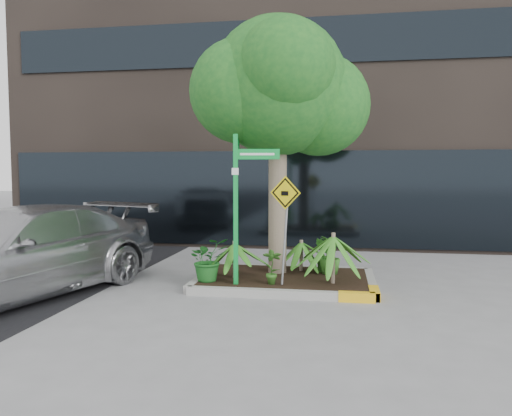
% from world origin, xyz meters
% --- Properties ---
extents(ground, '(80.00, 80.00, 0.00)m').
position_xyz_m(ground, '(0.00, 0.00, 0.00)').
color(ground, gray).
rests_on(ground, ground).
extents(building, '(18.00, 8.00, 15.00)m').
position_xyz_m(building, '(0.50, 8.50, 7.50)').
color(building, '#2D2621').
rests_on(building, ground).
extents(planter, '(3.35, 2.36, 0.15)m').
position_xyz_m(planter, '(0.23, 0.27, 0.10)').
color(planter, '#9E9E99').
rests_on(planter, ground).
extents(tree, '(3.46, 3.07, 5.18)m').
position_xyz_m(tree, '(-0.00, 0.70, 3.79)').
color(tree, gray).
rests_on(tree, ground).
extents(palm_front, '(1.02, 1.02, 1.14)m').
position_xyz_m(palm_front, '(1.10, -0.14, 1.00)').
color(palm_front, gray).
rests_on(palm_front, ground).
extents(palm_left, '(0.78, 0.78, 0.87)m').
position_xyz_m(palm_left, '(-0.73, 0.02, 0.80)').
color(palm_left, gray).
rests_on(palm_left, ground).
extents(palm_back, '(0.70, 0.70, 0.78)m').
position_xyz_m(palm_back, '(0.46, 0.89, 0.73)').
color(palm_back, gray).
rests_on(palm_back, ground).
extents(parked_car, '(3.73, 5.73, 1.54)m').
position_xyz_m(parked_car, '(-4.20, -1.40, 0.77)').
color(parked_car, '#ADAEB2').
rests_on(parked_car, ground).
extents(shrub_a, '(1.00, 1.00, 0.80)m').
position_xyz_m(shrub_a, '(-1.15, -0.32, 0.55)').
color(shrub_a, '#1B5F1F').
rests_on(shrub_a, planter).
extents(shrub_b, '(0.59, 0.59, 0.74)m').
position_xyz_m(shrub_b, '(1.03, 0.67, 0.52)').
color(shrub_b, '#2F6C20').
rests_on(shrub_b, planter).
extents(shrub_c, '(0.35, 0.35, 0.64)m').
position_xyz_m(shrub_c, '(0.04, -0.40, 0.47)').
color(shrub_c, '#316A20').
rests_on(shrub_c, planter).
extents(shrub_d, '(0.44, 0.44, 0.69)m').
position_xyz_m(shrub_d, '(0.91, 0.80, 0.49)').
color(shrub_d, '#26621C').
rests_on(shrub_d, planter).
extents(street_sign_post, '(0.87, 0.82, 2.80)m').
position_xyz_m(street_sign_post, '(-0.55, -0.42, 1.73)').
color(street_sign_post, '#0E9F3A').
rests_on(street_sign_post, ground).
extents(cattle_sign, '(0.56, 0.28, 1.91)m').
position_xyz_m(cattle_sign, '(0.26, -0.34, 1.45)').
color(cattle_sign, slate).
rests_on(cattle_sign, ground).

